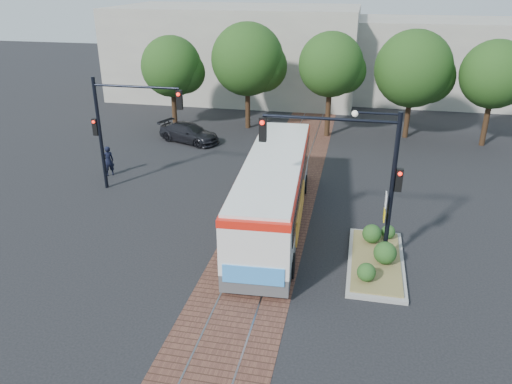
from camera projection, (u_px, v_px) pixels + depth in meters
ground at (263, 240)px, 21.86m from camera, size 120.00×120.00×0.00m
trackbed at (278, 202)px, 25.44m from camera, size 3.60×40.00×0.02m
tree_row at (327, 66)px, 34.39m from camera, size 26.40×5.60×7.67m
warehouses at (318, 55)px, 46.18m from camera, size 40.00×13.00×8.00m
city_bus at (274, 188)px, 22.59m from camera, size 3.24×12.17×3.22m
traffic_island at (377, 256)px, 20.01m from camera, size 2.20×5.20×1.13m
signal_pole_main at (361, 164)px, 18.73m from camera, size 5.49×0.46×6.00m
signal_pole_left at (118, 120)px, 25.46m from camera, size 4.99×0.34×6.00m
officer at (108, 161)px, 28.51m from camera, size 0.76×0.74×1.76m
parked_car at (189, 133)px, 34.35m from camera, size 4.81×3.27×1.29m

